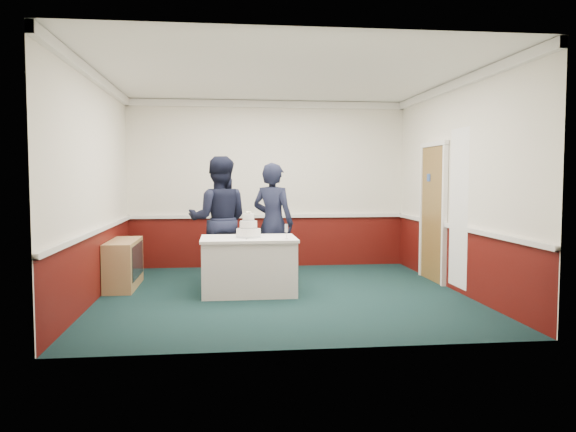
{
  "coord_description": "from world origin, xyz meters",
  "views": [
    {
      "loc": [
        -0.81,
        -7.66,
        1.63
      ],
      "look_at": [
        0.06,
        -0.1,
        1.1
      ],
      "focal_mm": 35.0,
      "sensor_mm": 36.0,
      "label": 1
    }
  ],
  "objects": [
    {
      "name": "wedding_cake",
      "position": [
        -0.46,
        0.13,
        0.9
      ],
      "size": [
        0.35,
        0.35,
        0.36
      ],
      "color": "white",
      "rests_on": "cake_table"
    },
    {
      "name": "person_woman",
      "position": [
        -0.05,
        0.91,
        0.92
      ],
      "size": [
        0.8,
        0.73,
        1.85
      ],
      "primitive_type": "imported",
      "rotation": [
        0.0,
        0.0,
        2.57
      ],
      "color": "black",
      "rests_on": "ground"
    },
    {
      "name": "champagne_flute",
      "position": [
        0.04,
        -0.15,
        0.93
      ],
      "size": [
        0.05,
        0.05,
        0.21
      ],
      "color": "silver",
      "rests_on": "cake_table"
    },
    {
      "name": "person_man",
      "position": [
        -0.88,
        1.01,
        0.97
      ],
      "size": [
        0.98,
        0.79,
        1.95
      ],
      "primitive_type": "imported",
      "rotation": [
        0.0,
        0.0,
        3.09
      ],
      "color": "black",
      "rests_on": "ground"
    },
    {
      "name": "room_shell",
      "position": [
        0.08,
        0.61,
        1.97
      ],
      "size": [
        5.0,
        5.0,
        3.0
      ],
      "color": "white",
      "rests_on": "ground"
    },
    {
      "name": "ground",
      "position": [
        0.0,
        0.0,
        0.0
      ],
      "size": [
        5.0,
        5.0,
        0.0
      ],
      "primitive_type": "plane",
      "color": "#132C2F",
      "rests_on": "ground"
    },
    {
      "name": "sideboard",
      "position": [
        -2.28,
        0.77,
        0.35
      ],
      "size": [
        0.41,
        1.2,
        0.7
      ],
      "color": "tan",
      "rests_on": "ground"
    },
    {
      "name": "cake_table",
      "position": [
        -0.46,
        0.13,
        0.4
      ],
      "size": [
        1.32,
        0.92,
        0.79
      ],
      "color": "white",
      "rests_on": "ground"
    },
    {
      "name": "cake_knife",
      "position": [
        -0.49,
        -0.07,
        0.79
      ],
      "size": [
        0.05,
        0.22,
        0.0
      ],
      "primitive_type": "cube",
      "rotation": [
        0.0,
        0.0,
        -0.17
      ],
      "color": "silver",
      "rests_on": "cake_table"
    }
  ]
}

